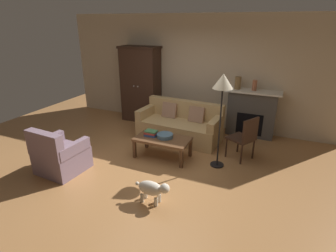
# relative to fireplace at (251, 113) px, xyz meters

# --- Properties ---
(ground_plane) EXTENTS (9.60, 9.60, 0.00)m
(ground_plane) POSITION_rel_fireplace_xyz_m (-1.55, -2.30, -0.57)
(ground_plane) COLOR #B27A47
(back_wall) EXTENTS (7.20, 0.10, 2.80)m
(back_wall) POSITION_rel_fireplace_xyz_m (-1.55, 0.25, 0.83)
(back_wall) COLOR beige
(back_wall) RESTS_ON ground
(fireplace) EXTENTS (1.26, 0.48, 1.12)m
(fireplace) POSITION_rel_fireplace_xyz_m (0.00, 0.00, 0.00)
(fireplace) COLOR #4C4947
(fireplace) RESTS_ON ground
(armoire) EXTENTS (1.06, 0.57, 2.01)m
(armoire) POSITION_rel_fireplace_xyz_m (-2.95, -0.08, 0.44)
(armoire) COLOR #382319
(armoire) RESTS_ON ground
(couch) EXTENTS (1.96, 0.96, 0.86)m
(couch) POSITION_rel_fireplace_xyz_m (-1.48, -0.86, -0.25)
(couch) COLOR tan
(couch) RESTS_ON ground
(coffee_table) EXTENTS (1.10, 0.60, 0.42)m
(coffee_table) POSITION_rel_fireplace_xyz_m (-1.46, -1.89, -0.20)
(coffee_table) COLOR brown
(coffee_table) RESTS_ON ground
(fruit_bowl) EXTENTS (0.33, 0.33, 0.08)m
(fruit_bowl) POSITION_rel_fireplace_xyz_m (-1.43, -1.84, -0.11)
(fruit_bowl) COLOR slate
(fruit_bowl) RESTS_ON coffee_table
(book_stack) EXTENTS (0.26, 0.18, 0.12)m
(book_stack) POSITION_rel_fireplace_xyz_m (-1.73, -1.88, -0.09)
(book_stack) COLOR #38569E
(book_stack) RESTS_ON coffee_table
(mantel_vase_bronze) EXTENTS (0.14, 0.14, 0.29)m
(mantel_vase_bronze) POSITION_rel_fireplace_xyz_m (-0.38, -0.02, 0.70)
(mantel_vase_bronze) COLOR olive
(mantel_vase_bronze) RESTS_ON fireplace
(mantel_vase_terracotta) EXTENTS (0.11, 0.11, 0.24)m
(mantel_vase_terracotta) POSITION_rel_fireplace_xyz_m (-0.00, -0.02, 0.67)
(mantel_vase_terracotta) COLOR #A86042
(mantel_vase_terracotta) RESTS_ON fireplace
(armchair_near_left) EXTENTS (0.82, 0.82, 0.88)m
(armchair_near_left) POSITION_rel_fireplace_xyz_m (-2.94, -3.17, -0.25)
(armchair_near_left) COLOR gray
(armchair_near_left) RESTS_ON ground
(side_chair_wooden) EXTENTS (0.60, 0.60, 0.90)m
(side_chair_wooden) POSITION_rel_fireplace_xyz_m (0.06, -1.33, -0.06)
(side_chair_wooden) COLOR #382319
(side_chair_wooden) RESTS_ON ground
(floor_lamp) EXTENTS (0.36, 0.36, 1.78)m
(floor_lamp) POSITION_rel_fireplace_xyz_m (-0.35, -1.78, 0.98)
(floor_lamp) COLOR black
(floor_lamp) RESTS_ON ground
(dog) EXTENTS (0.57, 0.20, 0.39)m
(dog) POSITION_rel_fireplace_xyz_m (-0.97, -3.31, -0.32)
(dog) COLOR beige
(dog) RESTS_ON ground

